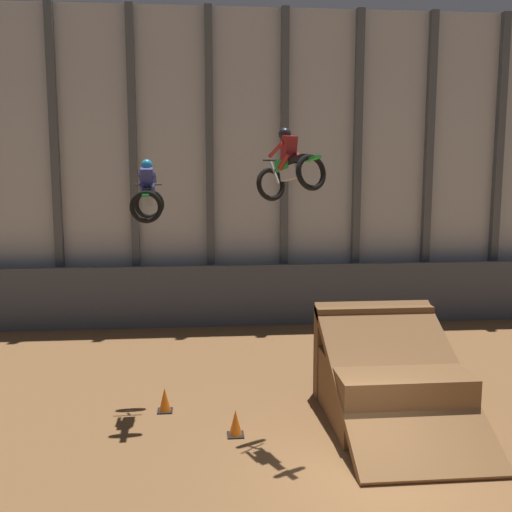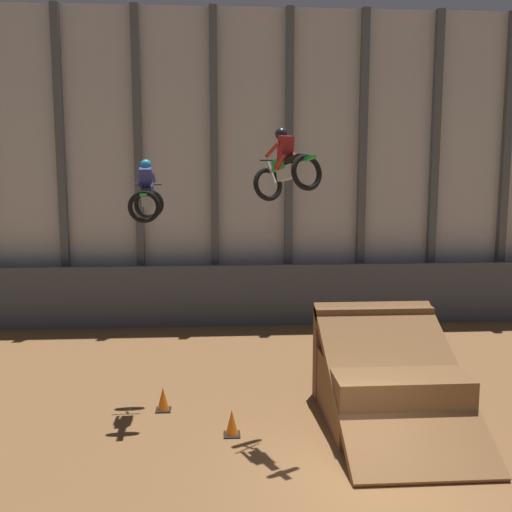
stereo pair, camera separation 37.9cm
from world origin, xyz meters
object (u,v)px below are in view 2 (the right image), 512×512
(rider_bike_right_air, at_px, (286,168))
(traffic_cone_arena_edge, at_px, (232,423))
(dirt_ramp, at_px, (386,381))
(traffic_cone_near_ramp, at_px, (163,399))
(rider_bike_left_air, at_px, (146,196))

(rider_bike_right_air, distance_m, traffic_cone_arena_edge, 5.59)
(dirt_ramp, bearing_deg, traffic_cone_near_ramp, 172.82)
(dirt_ramp, distance_m, traffic_cone_arena_edge, 3.74)
(rider_bike_left_air, xyz_separation_m, traffic_cone_near_ramp, (0.32, -0.44, -4.83))
(traffic_cone_near_ramp, bearing_deg, dirt_ramp, -7.18)
(traffic_cone_near_ramp, distance_m, traffic_cone_arena_edge, 2.17)
(dirt_ramp, xyz_separation_m, rider_bike_right_air, (-2.46, -0.69, 4.90))
(dirt_ramp, distance_m, traffic_cone_near_ramp, 5.28)
(rider_bike_right_air, bearing_deg, traffic_cone_arena_edge, 157.14)
(rider_bike_left_air, height_order, traffic_cone_near_ramp, rider_bike_left_air)
(traffic_cone_arena_edge, bearing_deg, dirt_ramp, 12.64)
(dirt_ramp, xyz_separation_m, rider_bike_left_air, (-5.52, 1.10, 4.26))
(dirt_ramp, relative_size, rider_bike_right_air, 2.64)
(traffic_cone_near_ramp, xyz_separation_m, traffic_cone_arena_edge, (1.60, -1.46, 0.00))
(traffic_cone_near_ramp, bearing_deg, rider_bike_right_air, -26.19)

